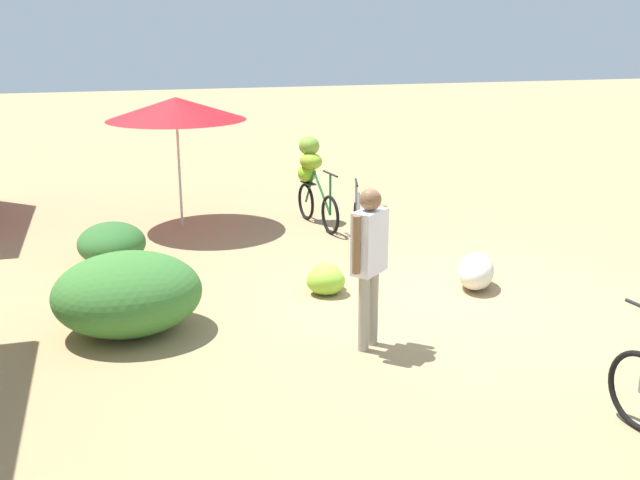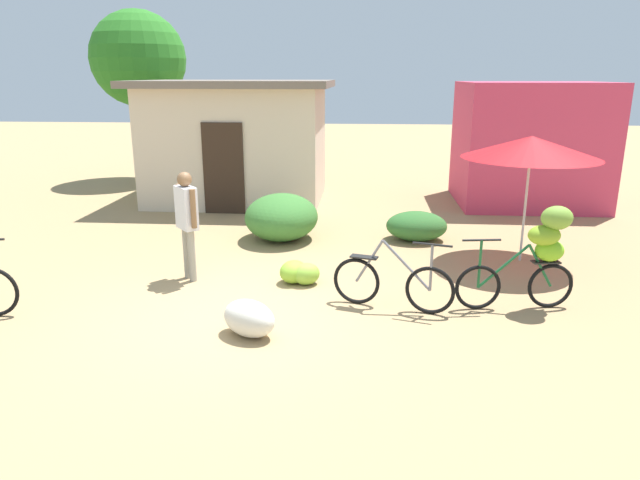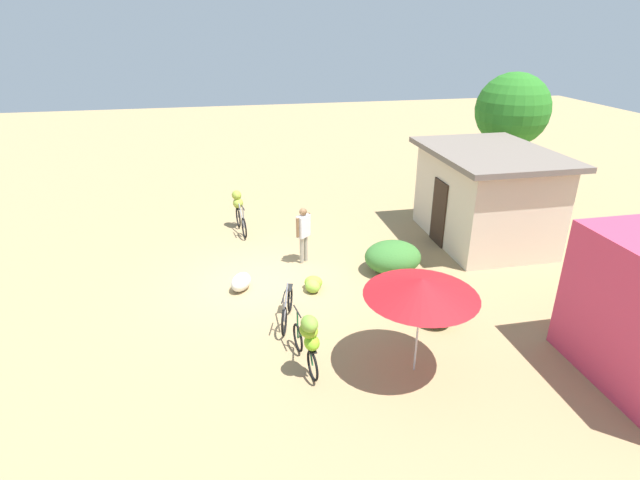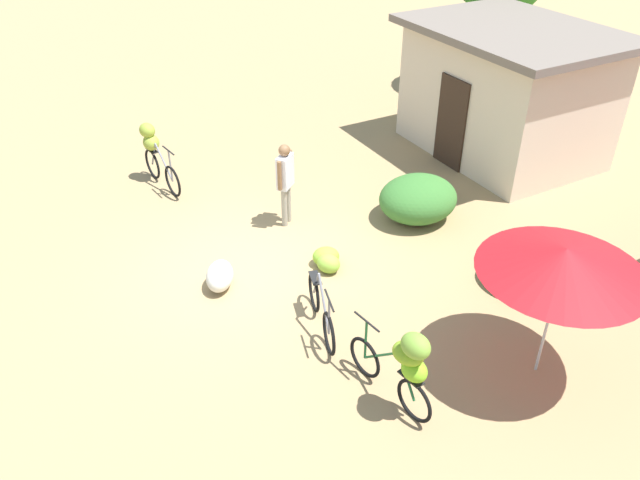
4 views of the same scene
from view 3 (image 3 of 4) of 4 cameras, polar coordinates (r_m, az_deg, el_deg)
ground_plane at (r=13.39m, az=-6.53°, el=-4.83°), size 60.00×60.00×0.00m
building_low at (r=16.19m, az=18.42°, el=4.84°), size 4.54×3.46×2.86m
tree_behind_building at (r=19.77m, az=21.12°, el=13.61°), size 2.63×2.63×4.73m
hedge_bush_front_left at (r=13.84m, az=8.31°, el=-1.94°), size 1.36×1.56×0.86m
hedge_bush_front_right at (r=11.93m, az=12.90°, el=-7.73°), size 1.13×0.92×0.54m
market_umbrella at (r=9.43m, az=11.54°, el=-5.29°), size 2.17×2.17×2.06m
bicycle_leftmost at (r=16.58m, az=-9.27°, el=3.67°), size 1.64×0.39×1.28m
bicycle_near_pile at (r=11.53m, az=-3.77°, el=-7.79°), size 1.58×0.50×0.95m
bicycle_center_loaded at (r=9.73m, az=-1.34°, el=-10.99°), size 1.58×0.45×1.40m
banana_pile_on_ground at (r=12.88m, az=-0.80°, el=-5.06°), size 0.73×0.60×0.34m
produce_sack at (r=13.03m, az=-9.01°, el=-4.76°), size 0.83×0.74×0.44m
person_vendor at (r=14.00m, az=-1.91°, el=1.20°), size 0.41×0.46×1.64m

